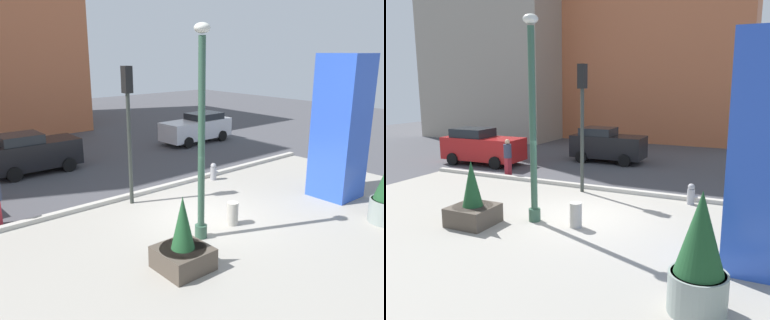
# 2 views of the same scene
# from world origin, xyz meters

# --- Properties ---
(ground_plane) EXTENTS (60.00, 60.00, 0.00)m
(ground_plane) POSITION_xyz_m (0.00, 4.00, 0.00)
(ground_plane) COLOR #47474C
(plaza_pavement) EXTENTS (18.00, 10.00, 0.02)m
(plaza_pavement) POSITION_xyz_m (0.00, -2.00, 0.00)
(plaza_pavement) COLOR #9E998E
(plaza_pavement) RESTS_ON ground_plane
(curb_strip) EXTENTS (18.00, 0.24, 0.16)m
(curb_strip) POSITION_xyz_m (0.00, 3.12, 0.08)
(curb_strip) COLOR #B7B2A8
(curb_strip) RESTS_ON ground_plane
(lamp_post) EXTENTS (0.44, 0.44, 6.09)m
(lamp_post) POSITION_xyz_m (-1.13, -1.13, 2.96)
(lamp_post) COLOR #335642
(lamp_post) RESTS_ON ground_plane
(art_pillar_blue) EXTENTS (1.55, 1.55, 5.29)m
(art_pillar_blue) POSITION_xyz_m (5.16, -1.70, 2.64)
(art_pillar_blue) COLOR blue
(art_pillar_blue) RESTS_ON ground_plane
(potted_plant_curbside) EXTENTS (1.26, 1.26, 1.95)m
(potted_plant_curbside) POSITION_xyz_m (-2.63, -2.16, 0.63)
(potted_plant_curbside) COLOR #4C4238
(potted_plant_curbside) RESTS_ON ground_plane
(fire_hydrant) EXTENTS (0.36, 0.26, 0.75)m
(fire_hydrant) POSITION_xyz_m (2.92, 2.68, 0.37)
(fire_hydrant) COLOR #99999E
(fire_hydrant) RESTS_ON ground_plane
(concrete_bollard) EXTENTS (0.36, 0.36, 0.75)m
(concrete_bollard) POSITION_xyz_m (0.25, -1.08, 0.38)
(concrete_bollard) COLOR #B2ADA3
(concrete_bollard) RESTS_ON ground_plane
(traffic_light_far_side) EXTENTS (0.28, 0.42, 4.88)m
(traffic_light_far_side) POSITION_xyz_m (-1.22, 2.58, 3.27)
(traffic_light_far_side) COLOR #333833
(traffic_light_far_side) RESTS_ON ground_plane
(car_curb_east) EXTENTS (3.88, 1.95, 1.84)m
(car_curb_east) POSITION_xyz_m (-2.55, 8.73, 0.92)
(car_curb_east) COLOR black
(car_curb_east) RESTS_ON ground_plane
(car_passing_lane) EXTENTS (4.56, 2.09, 1.72)m
(car_passing_lane) POSITION_xyz_m (7.22, 8.78, 0.87)
(car_passing_lane) COLOR silver
(car_passing_lane) RESTS_ON ground_plane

